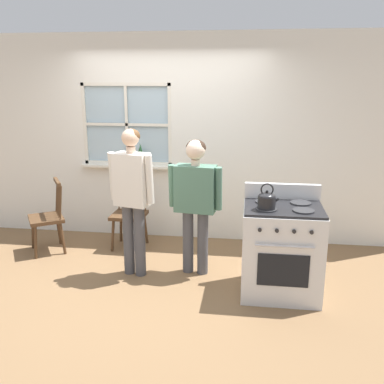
{
  "coord_description": "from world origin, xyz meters",
  "views": [
    {
      "loc": [
        1.04,
        -4.14,
        2.15
      ],
      "look_at": [
        0.46,
        0.08,
        1.0
      ],
      "focal_mm": 40.0,
      "sensor_mm": 36.0,
      "label": 1
    }
  ],
  "objects_px": {
    "chair_near_wall": "(129,215)",
    "kettle": "(267,200)",
    "person_elderly_left": "(132,190)",
    "person_teen_center": "(195,194)",
    "chair_by_window": "(48,219)",
    "stove": "(281,249)",
    "potted_plant": "(140,158)"
  },
  "relations": [
    {
      "from": "chair_near_wall",
      "to": "kettle",
      "type": "distance_m",
      "value": 2.11
    },
    {
      "from": "person_elderly_left",
      "to": "person_teen_center",
      "type": "xyz_separation_m",
      "value": [
        0.67,
        0.13,
        -0.05
      ]
    },
    {
      "from": "chair_by_window",
      "to": "stove",
      "type": "height_order",
      "value": "stove"
    },
    {
      "from": "chair_near_wall",
      "to": "person_teen_center",
      "type": "relative_size",
      "value": 0.61
    },
    {
      "from": "chair_by_window",
      "to": "potted_plant",
      "type": "height_order",
      "value": "potted_plant"
    },
    {
      "from": "kettle",
      "to": "chair_by_window",
      "type": "bearing_deg",
      "value": 162.41
    },
    {
      "from": "person_teen_center",
      "to": "stove",
      "type": "xyz_separation_m",
      "value": [
        0.92,
        -0.35,
        -0.45
      ]
    },
    {
      "from": "potted_plant",
      "to": "person_elderly_left",
      "type": "bearing_deg",
      "value": -79.96
    },
    {
      "from": "person_elderly_left",
      "to": "stove",
      "type": "bearing_deg",
      "value": 5.92
    },
    {
      "from": "chair_near_wall",
      "to": "kettle",
      "type": "height_order",
      "value": "kettle"
    },
    {
      "from": "chair_by_window",
      "to": "kettle",
      "type": "height_order",
      "value": "kettle"
    },
    {
      "from": "person_teen_center",
      "to": "kettle",
      "type": "relative_size",
      "value": 6.12
    },
    {
      "from": "chair_near_wall",
      "to": "stove",
      "type": "distance_m",
      "value": 2.11
    },
    {
      "from": "stove",
      "to": "person_elderly_left",
      "type": "bearing_deg",
      "value": 172.16
    },
    {
      "from": "chair_by_window",
      "to": "person_teen_center",
      "type": "distance_m",
      "value": 2.01
    },
    {
      "from": "person_teen_center",
      "to": "stove",
      "type": "distance_m",
      "value": 1.08
    },
    {
      "from": "potted_plant",
      "to": "person_teen_center",
      "type": "bearing_deg",
      "value": -49.57
    },
    {
      "from": "person_elderly_left",
      "to": "potted_plant",
      "type": "distance_m",
      "value": 1.18
    },
    {
      "from": "kettle",
      "to": "potted_plant",
      "type": "xyz_separation_m",
      "value": [
        -1.61,
        1.5,
        0.09
      ]
    },
    {
      "from": "chair_by_window",
      "to": "person_elderly_left",
      "type": "xyz_separation_m",
      "value": [
        1.25,
        -0.49,
        0.54
      ]
    },
    {
      "from": "kettle",
      "to": "potted_plant",
      "type": "height_order",
      "value": "potted_plant"
    },
    {
      "from": "person_teen_center",
      "to": "kettle",
      "type": "height_order",
      "value": "person_teen_center"
    },
    {
      "from": "person_teen_center",
      "to": "potted_plant",
      "type": "height_order",
      "value": "person_teen_center"
    },
    {
      "from": "chair_by_window",
      "to": "person_teen_center",
      "type": "bearing_deg",
      "value": 46.75
    },
    {
      "from": "person_teen_center",
      "to": "potted_plant",
      "type": "relative_size",
      "value": 4.77
    },
    {
      "from": "person_elderly_left",
      "to": "potted_plant",
      "type": "bearing_deg",
      "value": 113.8
    },
    {
      "from": "chair_by_window",
      "to": "person_elderly_left",
      "type": "bearing_deg",
      "value": 35.86
    },
    {
      "from": "person_elderly_left",
      "to": "stove",
      "type": "xyz_separation_m",
      "value": [
        1.58,
        -0.22,
        -0.5
      ]
    },
    {
      "from": "chair_by_window",
      "to": "person_elderly_left",
      "type": "height_order",
      "value": "person_elderly_left"
    },
    {
      "from": "chair_near_wall",
      "to": "person_elderly_left",
      "type": "distance_m",
      "value": 0.98
    },
    {
      "from": "chair_near_wall",
      "to": "stove",
      "type": "height_order",
      "value": "stove"
    },
    {
      "from": "chair_near_wall",
      "to": "stove",
      "type": "xyz_separation_m",
      "value": [
        1.86,
        -0.99,
        0.04
      ]
    }
  ]
}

